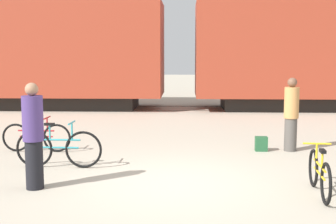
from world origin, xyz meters
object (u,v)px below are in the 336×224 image
object	(u,v)px
bicycle_yellow	(319,174)
bicycle_maroon	(36,137)
person_in_tan	(291,114)
backpack	(261,144)
bicycle_teal	(59,148)
freight_train	(179,34)
person_in_purple	(33,136)

from	to	relation	value
bicycle_yellow	bicycle_maroon	xyz separation A→B (m)	(-5.66, 3.11, 0.00)
person_in_tan	backpack	distance (m)	0.98
bicycle_teal	person_in_tan	world-z (taller)	person_in_tan
bicycle_teal	freight_train	bearing A→B (deg)	77.35
bicycle_yellow	person_in_tan	distance (m)	3.49
bicycle_yellow	backpack	bearing A→B (deg)	96.67
bicycle_maroon	backpack	xyz separation A→B (m)	(5.26, 0.29, -0.18)
bicycle_teal	bicycle_maroon	world-z (taller)	bicycle_teal
bicycle_maroon	person_in_purple	xyz separation A→B (m)	(0.92, -2.94, 0.56)
freight_train	bicycle_yellow	size ratio (longest dim) A/B	17.71
bicycle_yellow	person_in_purple	world-z (taller)	person_in_purple
freight_train	bicycle_teal	world-z (taller)	freight_train
person_in_tan	backpack	xyz separation A→B (m)	(-0.68, -0.04, -0.70)
bicycle_yellow	bicycle_maroon	bearing A→B (deg)	151.21
person_in_purple	backpack	size ratio (longest dim) A/B	5.33
bicycle_yellow	bicycle_maroon	distance (m)	6.45
bicycle_yellow	person_in_purple	size ratio (longest dim) A/B	0.91
bicycle_teal	backpack	size ratio (longest dim) A/B	5.17
freight_train	backpack	xyz separation A→B (m)	(2.07, -8.28, -2.88)
bicycle_yellow	person_in_tan	size ratio (longest dim) A/B	0.95
bicycle_teal	backpack	distance (m)	4.67
freight_train	bicycle_yellow	bearing A→B (deg)	-78.07
bicycle_maroon	bicycle_teal	bearing A→B (deg)	-57.62
person_in_purple	backpack	xyz separation A→B (m)	(4.34, 3.23, -0.74)
freight_train	person_in_tan	distance (m)	8.96
bicycle_maroon	person_in_tan	world-z (taller)	person_in_tan
person_in_tan	person_in_purple	distance (m)	6.00
backpack	bicycle_yellow	bearing A→B (deg)	-83.33
bicycle_teal	backpack	xyz separation A→B (m)	(4.32, 1.76, -0.23)
bicycle_teal	person_in_purple	bearing A→B (deg)	-90.69
bicycle_maroon	person_in_purple	bearing A→B (deg)	-72.69
person_in_purple	bicycle_teal	bearing A→B (deg)	48.31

